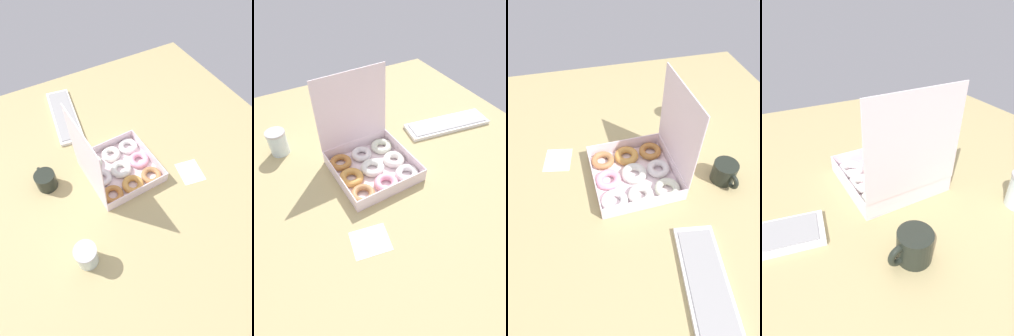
% 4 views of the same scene
% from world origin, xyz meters
% --- Properties ---
extents(ground_plane, '(1.80, 1.80, 0.02)m').
position_xyz_m(ground_plane, '(0.00, 0.00, -0.01)').
color(ground_plane, tan).
extents(donut_box, '(0.36, 0.35, 0.38)m').
position_xyz_m(donut_box, '(0.04, 0.02, 0.04)').
color(donut_box, white).
rests_on(donut_box, ground_plane).
extents(keyboard, '(0.45, 0.19, 0.02)m').
position_xyz_m(keyboard, '(0.54, 0.11, 0.01)').
color(keyboard, white).
rests_on(keyboard, ground_plane).
extents(coffee_mug, '(0.13, 0.09, 0.09)m').
position_xyz_m(coffee_mug, '(0.14, 0.35, 0.04)').
color(coffee_mug, black).
rests_on(coffee_mug, ground_plane).
extents(glass_jar, '(0.09, 0.09, 0.12)m').
position_xyz_m(glass_jar, '(-0.28, 0.32, 0.06)').
color(glass_jar, silver).
rests_on(glass_jar, ground_plane).
extents(paper_napkin, '(0.15, 0.13, 0.00)m').
position_xyz_m(paper_napkin, '(-0.13, -0.29, 0.00)').
color(paper_napkin, white).
rests_on(paper_napkin, ground_plane).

